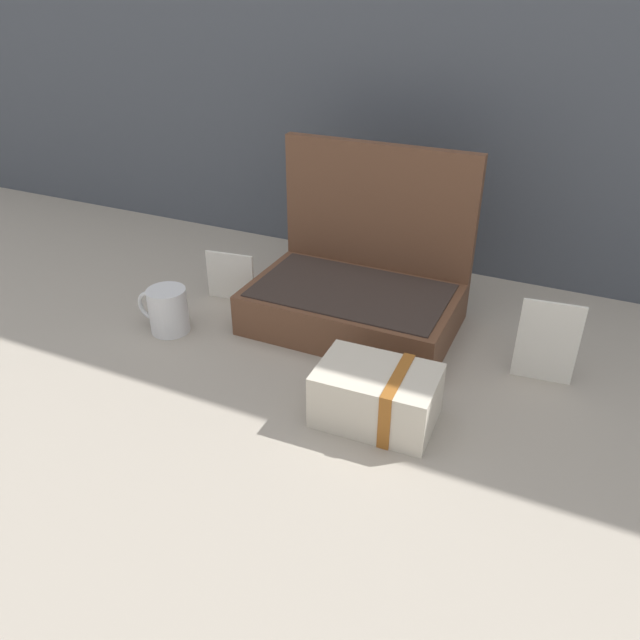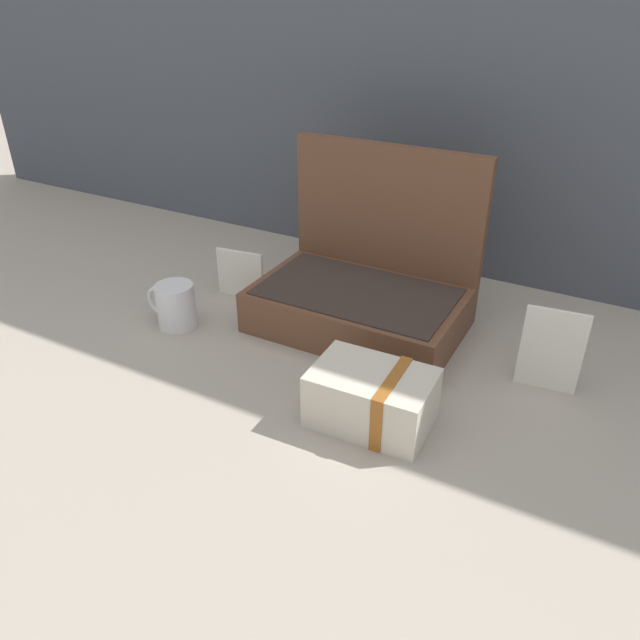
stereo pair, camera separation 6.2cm
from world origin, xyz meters
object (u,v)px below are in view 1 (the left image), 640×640
Objects in this scene: open_suitcase at (358,287)px; coffee_mug at (167,310)px; poster_card_right at (230,276)px; cream_toiletry_bag at (378,396)px; info_card_left at (547,342)px.

open_suitcase reaches higher than coffee_mug.
open_suitcase is at bearing -1.66° from poster_card_right.
cream_toiletry_bag is at bearing -37.65° from poster_card_right.
coffee_mug is 0.19m from poster_card_right.
open_suitcase is 0.40m from info_card_left.
coffee_mug is at bearing -110.57° from poster_card_right.
open_suitcase is at bearing 165.17° from info_card_left.
poster_card_right is (0.04, 0.18, 0.01)m from coffee_mug.
cream_toiletry_bag is at bearing -140.57° from info_card_left.
cream_toiletry_bag is 1.77× the size of poster_card_right.
open_suitcase is 2.64× the size of info_card_left.
cream_toiletry_bag is 1.25× the size of info_card_left.
coffee_mug is at bearing 169.54° from cream_toiletry_bag.
poster_card_right reaches higher than cream_toiletry_bag.
open_suitcase is 0.31m from poster_card_right.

